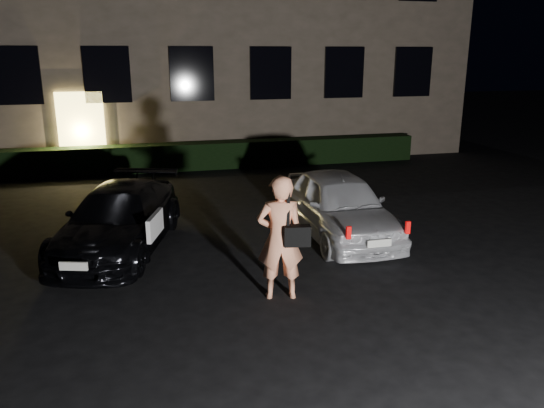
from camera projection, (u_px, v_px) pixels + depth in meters
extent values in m
plane|color=black|center=(280.00, 319.00, 7.56)|extent=(80.00, 80.00, 0.00)
cube|color=#FFE16B|center=(82.00, 132.00, 16.59)|extent=(1.40, 0.10, 2.50)
cube|color=black|center=(16.00, 76.00, 15.70)|extent=(1.40, 0.10, 1.70)
cube|color=black|center=(107.00, 75.00, 16.32)|extent=(1.40, 0.10, 1.70)
cube|color=black|center=(192.00, 74.00, 16.93)|extent=(1.40, 0.10, 1.70)
cube|color=black|center=(271.00, 73.00, 17.54)|extent=(1.40, 0.10, 1.70)
cube|color=black|center=(344.00, 73.00, 18.16)|extent=(1.40, 0.10, 1.70)
cube|color=black|center=(413.00, 72.00, 18.77)|extent=(1.40, 0.10, 1.70)
cube|color=black|center=(197.00, 156.00, 17.23)|extent=(15.00, 0.70, 0.85)
imported|color=black|center=(119.00, 219.00, 10.10)|extent=(2.82, 4.45, 1.20)
cube|color=white|center=(155.00, 225.00, 9.28)|extent=(0.33, 0.84, 0.40)
cube|color=silver|center=(73.00, 266.00, 8.06)|extent=(0.43, 0.17, 0.13)
imported|color=silver|center=(339.00, 205.00, 10.83)|extent=(1.57, 3.89, 1.32)
cube|color=red|center=(349.00, 233.00, 8.95)|extent=(0.08, 0.05, 0.22)
cube|color=red|center=(408.00, 228.00, 9.22)|extent=(0.08, 0.05, 0.22)
cube|color=silver|center=(379.00, 243.00, 9.10)|extent=(0.44, 0.04, 0.13)
imported|color=#F79A70|center=(280.00, 238.00, 7.98)|extent=(0.77, 0.57, 1.94)
cube|color=black|center=(297.00, 236.00, 7.85)|extent=(0.42, 0.24, 0.31)
cube|color=black|center=(288.00, 207.00, 7.76)|extent=(0.05, 0.07, 0.60)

